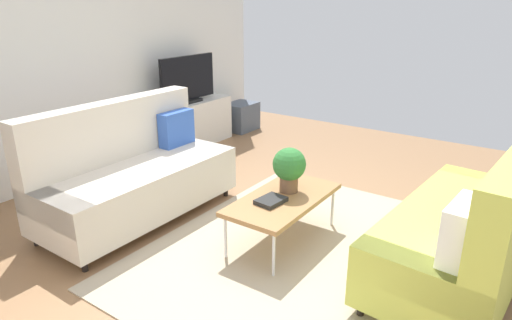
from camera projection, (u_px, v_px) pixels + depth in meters
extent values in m
plane|color=#936B47|center=(279.00, 236.00, 3.98)|extent=(7.68, 7.68, 0.00)
cube|color=white|center=(70.00, 51.00, 5.00)|extent=(6.40, 0.12, 2.90)
cube|color=tan|center=(299.00, 249.00, 3.76)|extent=(2.90, 2.20, 0.01)
cube|color=beige|center=(139.00, 187.00, 4.21)|extent=(1.90, 0.85, 0.44)
cube|color=beige|center=(112.00, 131.00, 4.22)|extent=(1.90, 0.21, 0.56)
cube|color=beige|center=(199.00, 152.00, 4.83)|extent=(0.20, 0.84, 0.22)
cube|color=beige|center=(54.00, 209.00, 3.52)|extent=(0.20, 0.84, 0.22)
cylinder|color=black|center=(226.00, 191.00, 4.79)|extent=(0.05, 0.05, 0.10)
cylinder|color=black|center=(84.00, 265.00, 3.45)|extent=(0.05, 0.05, 0.10)
cylinder|color=black|center=(180.00, 178.00, 5.16)|extent=(0.05, 0.05, 0.10)
cylinder|color=black|center=(36.00, 240.00, 3.82)|extent=(0.05, 0.05, 0.10)
cube|color=#3359B2|center=(177.00, 128.00, 4.67)|extent=(0.40, 0.14, 0.36)
cube|color=#C1CC51|center=(459.00, 239.00, 3.30)|extent=(1.96, 0.98, 0.44)
cube|color=#C1CC51|center=(420.00, 278.00, 2.64)|extent=(0.26, 0.85, 0.22)
cube|color=#C1CC51|center=(490.00, 190.00, 3.88)|extent=(0.26, 0.85, 0.22)
cylinder|color=black|center=(361.00, 309.00, 2.96)|extent=(0.05, 0.05, 0.10)
cylinder|color=black|center=(445.00, 217.00, 4.23)|extent=(0.05, 0.05, 0.10)
cube|color=white|center=(461.00, 231.00, 2.59)|extent=(0.41, 0.17, 0.36)
cube|color=#9E7042|center=(283.00, 199.00, 3.77)|extent=(1.10, 0.56, 0.04)
cylinder|color=silver|center=(226.00, 237.00, 3.58)|extent=(0.02, 0.02, 0.38)
cylinder|color=silver|center=(290.00, 195.00, 4.35)|extent=(0.02, 0.02, 0.38)
cylinder|color=silver|center=(274.00, 255.00, 3.33)|extent=(0.02, 0.02, 0.38)
cylinder|color=silver|center=(332.00, 207.00, 4.10)|extent=(0.02, 0.02, 0.38)
cube|color=silver|center=(189.00, 124.00, 6.35)|extent=(1.40, 0.44, 0.64)
cube|color=black|center=(189.00, 101.00, 6.23)|extent=(0.36, 0.20, 0.04)
cube|color=black|center=(188.00, 78.00, 6.12)|extent=(1.00, 0.05, 0.60)
cube|color=#4C5666|center=(241.00, 117.00, 7.18)|extent=(0.52, 0.40, 0.44)
cylinder|color=brown|center=(289.00, 184.00, 3.85)|extent=(0.16, 0.16, 0.13)
sphere|color=#2D7233|center=(289.00, 164.00, 3.79)|extent=(0.29, 0.29, 0.29)
cube|color=#262626|center=(271.00, 201.00, 3.65)|extent=(0.26, 0.21, 0.04)
cylinder|color=#4C72B2|center=(154.00, 102.00, 5.79)|extent=(0.11, 0.11, 0.19)
cylinder|color=red|center=(168.00, 102.00, 5.88)|extent=(0.06, 0.06, 0.15)
cylinder|color=red|center=(174.00, 99.00, 5.96)|extent=(0.06, 0.06, 0.20)
cylinder|color=#262626|center=(180.00, 100.00, 6.05)|extent=(0.04, 0.04, 0.14)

